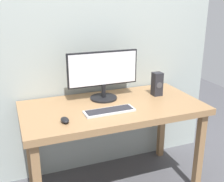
# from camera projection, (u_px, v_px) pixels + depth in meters

# --- Properties ---
(wall_back) EXTENTS (2.34, 0.04, 3.00)m
(wall_back) POSITION_uv_depth(u_px,v_px,m) (95.00, 10.00, 2.38)
(wall_back) COLOR #9EA8A3
(wall_back) RESTS_ON ground_plane
(desk) EXTENTS (1.45, 0.74, 0.78)m
(desk) POSITION_uv_depth(u_px,v_px,m) (113.00, 114.00, 2.28)
(desk) COLOR #936D47
(desk) RESTS_ON ground_plane
(monitor) EXTENTS (0.61, 0.23, 0.41)m
(monitor) POSITION_uv_depth(u_px,v_px,m) (103.00, 73.00, 2.33)
(monitor) COLOR black
(monitor) RESTS_ON desk
(keyboard_primary) EXTENTS (0.39, 0.13, 0.02)m
(keyboard_primary) POSITION_uv_depth(u_px,v_px,m) (109.00, 111.00, 2.11)
(keyboard_primary) COLOR silver
(keyboard_primary) RESTS_ON desk
(mouse) EXTENTS (0.06, 0.10, 0.03)m
(mouse) POSITION_uv_depth(u_px,v_px,m) (65.00, 120.00, 1.93)
(mouse) COLOR black
(mouse) RESTS_ON desk
(speaker_right) EXTENTS (0.08, 0.08, 0.21)m
(speaker_right) POSITION_uv_depth(u_px,v_px,m) (157.00, 84.00, 2.45)
(speaker_right) COLOR #232328
(speaker_right) RESTS_ON desk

